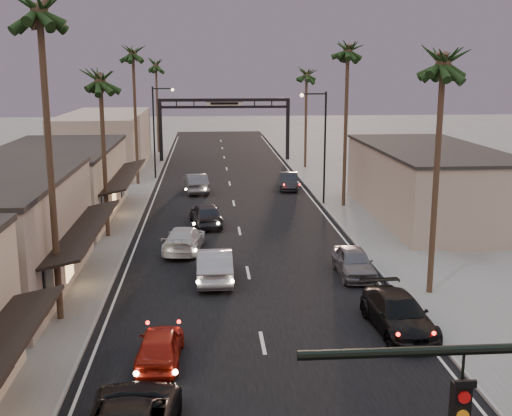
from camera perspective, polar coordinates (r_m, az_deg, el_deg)
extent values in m
plane|color=slate|center=(46.23, -1.67, -1.13)|extent=(200.00, 200.00, 0.00)
cube|color=black|center=(51.10, -1.95, 0.19)|extent=(14.00, 120.00, 0.02)
cube|color=slate|center=(58.37, -11.61, 1.54)|extent=(5.00, 92.00, 0.12)
cube|color=slate|center=(59.05, 7.01, 1.83)|extent=(5.00, 92.00, 0.12)
cube|color=#BBAA8F|center=(48.85, -17.23, 2.04)|extent=(8.00, 16.00, 5.00)
cube|color=gray|center=(71.16, -13.26, 5.79)|extent=(8.00, 20.00, 6.00)
cube|color=gray|center=(48.41, 15.11, 2.08)|extent=(8.00, 18.00, 5.00)
cube|color=black|center=(11.06, 17.66, -16.88)|extent=(0.28, 0.22, 1.00)
cube|color=black|center=(75.43, -8.47, 6.73)|extent=(0.40, 0.40, 7.00)
cube|color=black|center=(75.84, 2.83, 6.88)|extent=(0.40, 0.40, 7.00)
cube|color=black|center=(75.01, -2.83, 9.57)|extent=(15.20, 0.35, 0.35)
cube|color=black|center=(75.05, -2.83, 8.96)|extent=(15.20, 0.30, 0.30)
cube|color=beige|center=(75.01, -2.83, 9.27)|extent=(4.20, 0.12, 1.00)
cylinder|color=black|center=(51.14, 6.14, 5.25)|extent=(0.16, 0.16, 9.00)
cylinder|color=black|center=(50.61, 5.12, 10.08)|extent=(2.00, 0.12, 0.12)
sphere|color=#FFD899|center=(50.48, 4.09, 9.98)|extent=(0.30, 0.30, 0.30)
cylinder|color=black|center=(63.41, -9.05, 6.55)|extent=(0.16, 0.16, 9.00)
cylinder|color=black|center=(63.05, -8.27, 10.46)|extent=(2.00, 0.12, 0.12)
sphere|color=#FFD899|center=(63.00, -7.43, 10.39)|extent=(0.30, 0.30, 0.30)
cylinder|color=#38281C|center=(28.00, -17.79, 2.90)|extent=(0.28, 0.28, 13.00)
cylinder|color=#38281C|center=(41.81, -13.33, 4.07)|extent=(0.28, 0.28, 10.00)
sphere|color=black|center=(41.40, -13.73, 11.75)|extent=(3.20, 3.20, 3.20)
cylinder|color=#38281C|center=(60.43, -10.66, 7.64)|extent=(0.28, 0.28, 12.00)
sphere|color=black|center=(60.26, -10.92, 13.90)|extent=(3.20, 3.20, 3.20)
cylinder|color=#38281C|center=(31.27, 15.70, 2.12)|extent=(0.28, 0.28, 11.00)
sphere|color=black|center=(30.81, 16.38, 13.34)|extent=(3.20, 3.20, 3.20)
cylinder|color=#38281C|center=(50.28, 7.96, 6.79)|extent=(0.28, 0.28, 12.00)
sphere|color=black|center=(50.07, 8.20, 14.33)|extent=(3.20, 3.20, 3.20)
cylinder|color=#38281C|center=(69.96, 4.45, 7.62)|extent=(0.28, 0.28, 10.00)
sphere|color=black|center=(69.71, 4.53, 12.21)|extent=(3.20, 3.20, 3.20)
cylinder|color=#38281C|center=(83.29, -8.76, 8.63)|extent=(0.28, 0.28, 11.00)
sphere|color=black|center=(83.12, -8.91, 12.83)|extent=(3.20, 3.20, 3.20)
imported|color=maroon|center=(24.70, -8.55, -12.03)|extent=(1.79, 4.08, 1.37)
imported|color=gray|center=(33.39, -3.72, -5.02)|extent=(1.82, 5.15, 1.69)
imported|color=#B0B0B0|center=(38.73, -6.41, -2.76)|extent=(2.74, 5.37, 1.49)
imported|color=black|center=(44.73, -4.47, -0.55)|extent=(2.58, 5.05, 1.64)
imported|color=#494A4E|center=(56.70, -5.36, 2.23)|extent=(2.42, 5.30, 1.69)
imported|color=black|center=(27.78, 12.54, -9.16)|extent=(2.50, 5.41, 1.53)
imported|color=#57575C|center=(34.40, 8.68, -4.77)|extent=(1.79, 4.44, 1.51)
imported|color=black|center=(57.96, 2.91, 2.39)|extent=(2.04, 4.66, 1.49)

